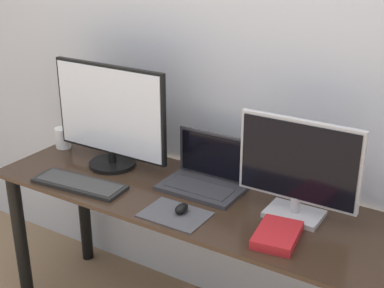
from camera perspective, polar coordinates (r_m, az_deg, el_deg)
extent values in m
cube|color=silver|center=(2.37, 4.27, 9.09)|extent=(7.00, 0.05, 2.50)
cube|color=#332319|center=(2.26, -0.30, -5.70)|extent=(1.80, 0.57, 0.02)
cylinder|color=black|center=(2.79, -17.82, -9.71)|extent=(0.06, 0.06, 0.72)
cylinder|color=black|center=(3.05, -11.48, -6.16)|extent=(0.06, 0.06, 0.72)
cylinder|color=black|center=(2.56, -8.46, -2.09)|extent=(0.22, 0.22, 0.02)
cylinder|color=black|center=(2.54, -8.51, -1.30)|extent=(0.04, 0.04, 0.06)
cube|color=black|center=(2.47, -8.73, 3.59)|extent=(0.61, 0.02, 0.42)
cube|color=silver|center=(2.46, -8.93, 3.51)|extent=(0.58, 0.01, 0.40)
cube|color=#B2B2B7|center=(2.14, 10.83, -7.34)|extent=(0.22, 0.15, 0.02)
cylinder|color=#B2B2B7|center=(2.12, 10.91, -6.35)|extent=(0.04, 0.04, 0.06)
cube|color=#B2B2B7|center=(2.04, 11.32, -1.77)|extent=(0.48, 0.02, 0.33)
cube|color=black|center=(2.03, 11.19, -1.90)|extent=(0.45, 0.01, 0.30)
cube|color=#333338|center=(2.30, 0.96, -4.75)|extent=(0.35, 0.21, 0.02)
cube|color=#2D2D33|center=(2.28, 0.76, -4.67)|extent=(0.29, 0.12, 0.00)
cube|color=#333338|center=(2.34, 2.39, -1.21)|extent=(0.35, 0.01, 0.21)
cube|color=black|center=(2.33, 2.27, -1.29)|extent=(0.32, 0.01, 0.18)
cube|color=black|center=(2.39, -11.92, -4.20)|extent=(0.44, 0.18, 0.02)
cube|color=#383838|center=(2.38, -11.94, -4.00)|extent=(0.40, 0.15, 0.00)
cube|color=#47474C|center=(2.11, -1.81, -7.53)|extent=(0.26, 0.18, 0.00)
ellipsoid|color=black|center=(2.11, -1.12, -6.90)|extent=(0.04, 0.07, 0.04)
cube|color=red|center=(1.97, 9.08, -9.57)|extent=(0.17, 0.23, 0.04)
cube|color=white|center=(1.97, 9.08, -9.57)|extent=(0.17, 0.22, 0.03)
cylinder|color=white|center=(2.81, -13.58, 0.65)|extent=(0.08, 0.08, 0.10)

